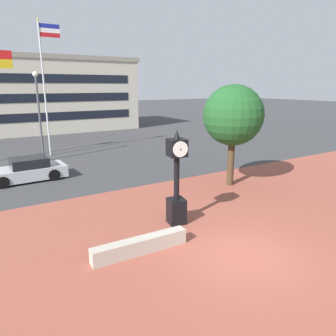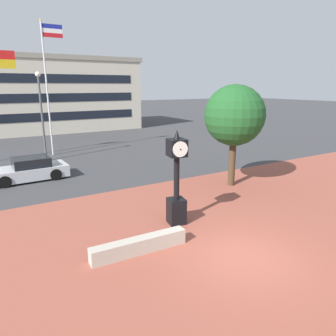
{
  "view_description": "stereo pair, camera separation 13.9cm",
  "coord_description": "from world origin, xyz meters",
  "px_view_note": "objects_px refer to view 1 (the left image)",
  "views": [
    {
      "loc": [
        -6.66,
        -6.31,
        5.17
      ],
      "look_at": [
        -0.72,
        3.38,
        2.19
      ],
      "focal_mm": 33.57,
      "sensor_mm": 36.0,
      "label": 1
    },
    {
      "loc": [
        -6.54,
        -6.38,
        5.17
      ],
      "look_at": [
        -0.72,
        3.38,
        2.19
      ],
      "focal_mm": 33.57,
      "sensor_mm": 36.0,
      "label": 2
    }
  ],
  "objects_px": {
    "plaza_tree": "(234,117)",
    "street_clock": "(177,183)",
    "civic_building": "(14,95)",
    "flagpole_secondary": "(45,80)",
    "street_lamp_post": "(39,107)",
    "car_street_mid": "(27,171)"
  },
  "relations": [
    {
      "from": "street_clock",
      "to": "street_lamp_post",
      "type": "bearing_deg",
      "value": 110.16
    },
    {
      "from": "car_street_mid",
      "to": "civic_building",
      "type": "bearing_deg",
      "value": -7.64
    },
    {
      "from": "plaza_tree",
      "to": "civic_building",
      "type": "height_order",
      "value": "civic_building"
    },
    {
      "from": "plaza_tree",
      "to": "street_lamp_post",
      "type": "height_order",
      "value": "street_lamp_post"
    },
    {
      "from": "car_street_mid",
      "to": "flagpole_secondary",
      "type": "distance_m",
      "value": 8.41
    },
    {
      "from": "plaza_tree",
      "to": "civic_building",
      "type": "relative_size",
      "value": 0.19
    },
    {
      "from": "flagpole_secondary",
      "to": "civic_building",
      "type": "distance_m",
      "value": 15.74
    },
    {
      "from": "street_clock",
      "to": "plaza_tree",
      "type": "relative_size",
      "value": 0.69
    },
    {
      "from": "car_street_mid",
      "to": "street_lamp_post",
      "type": "xyz_separation_m",
      "value": [
        1.69,
        4.42,
        3.2
      ]
    },
    {
      "from": "plaza_tree",
      "to": "car_street_mid",
      "type": "bearing_deg",
      "value": 145.21
    },
    {
      "from": "plaza_tree",
      "to": "flagpole_secondary",
      "type": "bearing_deg",
      "value": 117.74
    },
    {
      "from": "civic_building",
      "to": "car_street_mid",
      "type": "bearing_deg",
      "value": -95.4
    },
    {
      "from": "street_clock",
      "to": "plaza_tree",
      "type": "height_order",
      "value": "plaza_tree"
    },
    {
      "from": "plaza_tree",
      "to": "street_clock",
      "type": "bearing_deg",
      "value": -153.02
    },
    {
      "from": "car_street_mid",
      "to": "flagpole_secondary",
      "type": "height_order",
      "value": "flagpole_secondary"
    },
    {
      "from": "civic_building",
      "to": "street_lamp_post",
      "type": "bearing_deg",
      "value": -91.24
    },
    {
      "from": "street_clock",
      "to": "plaza_tree",
      "type": "bearing_deg",
      "value": 37.33
    },
    {
      "from": "street_clock",
      "to": "civic_building",
      "type": "relative_size",
      "value": 0.13
    },
    {
      "from": "civic_building",
      "to": "street_lamp_post",
      "type": "relative_size",
      "value": 4.43
    },
    {
      "from": "car_street_mid",
      "to": "street_lamp_post",
      "type": "relative_size",
      "value": 0.7
    },
    {
      "from": "street_clock",
      "to": "flagpole_secondary",
      "type": "height_order",
      "value": "flagpole_secondary"
    },
    {
      "from": "civic_building",
      "to": "street_clock",
      "type": "bearing_deg",
      "value": -86.37
    }
  ]
}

